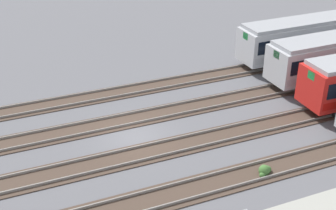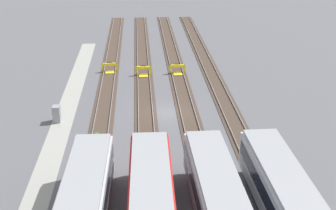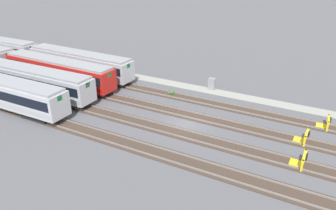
% 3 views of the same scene
% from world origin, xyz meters
% --- Properties ---
extents(ground_plane, '(400.00, 400.00, 0.00)m').
position_xyz_m(ground_plane, '(0.00, 0.00, 0.00)').
color(ground_plane, '#5B5B60').
extents(service_walkway, '(54.00, 2.00, 0.01)m').
position_xyz_m(service_walkway, '(0.00, -10.18, 0.00)').
color(service_walkway, '#9E9E93').
rests_on(service_walkway, ground).
extents(rail_track_nearest, '(90.00, 2.23, 0.21)m').
position_xyz_m(rail_track_nearest, '(0.00, -6.36, 0.04)').
color(rail_track_nearest, '#47382D').
rests_on(rail_track_nearest, ground).
extents(rail_track_near_inner, '(90.00, 2.24, 0.21)m').
position_xyz_m(rail_track_near_inner, '(0.00, -2.12, 0.04)').
color(rail_track_near_inner, '#47382D').
rests_on(rail_track_near_inner, ground).
extents(rail_track_middle, '(90.00, 2.24, 0.21)m').
position_xyz_m(rail_track_middle, '(0.00, 2.12, 0.04)').
color(rail_track_middle, '#47382D').
rests_on(rail_track_middle, ground).
extents(rail_track_far_inner, '(90.00, 2.23, 0.21)m').
position_xyz_m(rail_track_far_inner, '(0.00, 6.36, 0.04)').
color(rail_track_far_inner, '#47382D').
rests_on(rail_track_far_inner, ground).
extents(subway_car_front_row_right_inner, '(18.05, 3.15, 3.70)m').
position_xyz_m(subway_car_front_row_right_inner, '(20.71, -2.17, 2.04)').
color(subway_car_front_row_right_inner, red).
rests_on(subway_car_front_row_right_inner, ground).
extents(subway_car_front_row_rightmost, '(18.06, 3.26, 3.70)m').
position_xyz_m(subway_car_front_row_rightmost, '(20.71, -6.37, 2.04)').
color(subway_car_front_row_rightmost, '#B7BABF').
rests_on(subway_car_front_row_rightmost, ground).
extents(subway_car_back_row_leftmost, '(18.04, 3.13, 3.70)m').
position_xyz_m(subway_car_back_row_leftmost, '(20.71, 2.13, 2.04)').
color(subway_car_back_row_leftmost, '#B7BABF').
rests_on(subway_car_back_row_leftmost, ground).
extents(subway_car_back_row_centre, '(18.03, 3.06, 3.70)m').
position_xyz_m(subway_car_back_row_centre, '(20.71, 6.41, 2.04)').
color(subway_car_back_row_centre, '#B7BABF').
rests_on(subway_car_back_row_centre, ground).
extents(bumper_stop_nearest_track, '(1.38, 2.01, 1.22)m').
position_xyz_m(bumper_stop_nearest_track, '(-13.05, -6.35, 0.51)').
color(bumper_stop_nearest_track, yellow).
rests_on(bumper_stop_nearest_track, ground).
extents(bumper_stop_near_inner_track, '(1.36, 2.01, 1.22)m').
position_xyz_m(bumper_stop_near_inner_track, '(-11.46, -2.13, 0.51)').
color(bumper_stop_near_inner_track, yellow).
rests_on(bumper_stop_near_inner_track, ground).
extents(bumper_stop_middle_track, '(1.34, 2.00, 1.22)m').
position_xyz_m(bumper_stop_middle_track, '(-11.82, 2.12, 0.51)').
color(bumper_stop_middle_track, yellow).
rests_on(bumper_stop_middle_track, ground).
extents(electrical_cabinet, '(0.90, 0.73, 1.60)m').
position_xyz_m(electrical_cabinet, '(1.43, -10.70, 0.80)').
color(electrical_cabinet, gray).
rests_on(electrical_cabinet, ground).
extents(weed_clump, '(0.92, 0.70, 0.64)m').
position_xyz_m(weed_clump, '(5.42, -6.63, 0.24)').
color(weed_clump, '#427033').
rests_on(weed_clump, ground).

